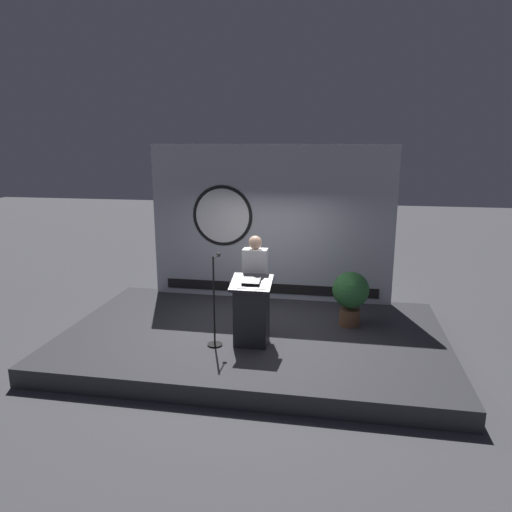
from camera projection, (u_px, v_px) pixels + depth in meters
ground_plane at (254, 347)px, 8.23m from camera, size 40.00×40.00×0.00m
stage_platform at (254, 339)px, 8.19m from camera, size 6.40×4.00×0.30m
banner_display at (269, 224)px, 9.57m from camera, size 4.88×0.12×3.11m
podium at (252, 313)px, 7.52m from camera, size 0.64×0.49×1.11m
speaker_person at (255, 284)px, 7.91m from camera, size 0.40×0.26×1.67m
microphone_stand at (215, 314)px, 7.52m from camera, size 0.24×0.48×1.46m
potted_plant at (351, 293)px, 8.30m from camera, size 0.63×0.63×0.97m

